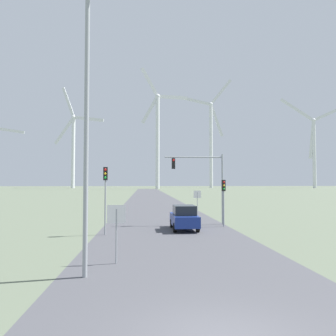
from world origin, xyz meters
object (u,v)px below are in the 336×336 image
Objects in this scene: traffic_light_post_near_left at (105,185)px; traffic_light_mast_overhead at (202,174)px; stop_sign_near at (116,223)px; wind_turbine_far_right at (314,144)px; traffic_light_post_near_right at (224,192)px; car_approaching at (184,217)px; streetlamp at (87,85)px; stop_sign_far at (197,198)px; wind_turbine_left at (73,144)px; wind_turbine_right at (211,137)px; wind_turbine_center at (158,133)px.

traffic_light_post_near_left is 0.77× the size of traffic_light_mast_overhead.
wind_turbine_far_right is at bearing 59.49° from stop_sign_near.
stop_sign_near is 13.74m from traffic_light_post_near_right.
streetlamp is at bearing -113.65° from car_approaching.
car_approaching is at bearing -104.31° from stop_sign_far.
wind_turbine_far_right is (109.07, 185.36, 20.10)m from streetlamp.
stop_sign_near is at bearing -77.41° from wind_turbine_left.
wind_turbine_right is at bearing 76.94° from streetlamp.
traffic_light_post_near_right is (0.59, -9.49, 0.90)m from stop_sign_far.
stop_sign_far is (7.01, 20.90, 0.06)m from stop_sign_near.
traffic_light_post_near_left is 0.07× the size of wind_turbine_center.
wind_turbine_right is at bearing 78.58° from traffic_light_post_near_right.
wind_turbine_left is 1.10× the size of wind_turbine_far_right.
traffic_light_post_near_left is 160.83m from wind_turbine_center.
streetlamp is at bearing -77.82° from wind_turbine_left.
wind_turbine_left is (-50.24, 179.51, 24.78)m from traffic_light_post_near_right.
streetlamp is 14.47m from car_approaching.
wind_turbine_far_right is (109.49, 175.45, 24.04)m from traffic_light_post_near_left.
stop_sign_far is at bearing 75.69° from car_approaching.
traffic_light_post_near_left reaches higher than car_approaching.
car_approaching is at bearing 66.35° from streetlamp.
wind_turbine_center is at bearing 89.06° from traffic_light_mast_overhead.
wind_turbine_right reaches higher than traffic_light_post_near_right.
traffic_light_mast_overhead is (7.11, 14.82, -3.00)m from streetlamp.
wind_turbine_left is at bearing 154.12° from wind_turbine_center.
traffic_light_post_near_right is 188.05m from wind_turbine_left.
wind_turbine_far_right is at bearing 58.03° from traffic_light_post_near_left.
streetlamp is at bearing -103.06° from wind_turbine_right.
car_approaching is at bearing 67.00° from stop_sign_near.
wind_turbine_center is (1.60, 145.16, 29.17)m from stop_sign_far.
traffic_light_mast_overhead is at bearing 64.57° from stop_sign_near.
wind_turbine_center reaches higher than wind_turbine_left.
car_approaching is (-3.38, -1.47, -1.84)m from traffic_light_post_near_right.
stop_sign_far is 9.55m from traffic_light_post_near_right.
traffic_light_post_near_right is 4.12m from car_approaching.
wind_turbine_far_right is at bearing 59.71° from traffic_light_post_near_right.
traffic_light_post_near_left is at bearing -93.63° from wind_turbine_center.
car_approaching is at bearing -156.47° from traffic_light_post_near_right.
car_approaching is 0.07× the size of wind_turbine_far_right.
wind_turbine_center is (10.03, 158.11, 27.68)m from traffic_light_post_near_left.
wind_turbine_center reaches higher than car_approaching.
stop_sign_near is at bearing -108.56° from stop_sign_far.
streetlamp is 0.18× the size of wind_turbine_center.
wind_turbine_left is at bearing 102.70° from traffic_light_post_near_left.
traffic_light_mast_overhead is at bearing -96.42° from stop_sign_far.
car_approaching is 159.06m from wind_turbine_center.
traffic_light_post_near_right is at bearing -86.45° from stop_sign_far.
wind_turbine_center is (51.26, -24.87, 3.49)m from wind_turbine_left.
stop_sign_near reaches higher than car_approaching.
wind_turbine_right reaches higher than traffic_light_post_near_left.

